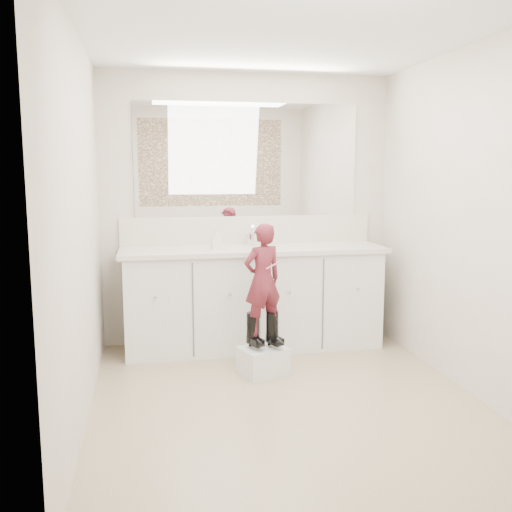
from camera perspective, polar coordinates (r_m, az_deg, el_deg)
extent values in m
plane|color=#847356|center=(4.00, 3.05, -14.26)|extent=(3.00, 3.00, 0.00)
plane|color=white|center=(3.78, 3.36, 21.53)|extent=(3.00, 3.00, 0.00)
plane|color=beige|center=(5.17, -0.84, 4.68)|extent=(2.60, 0.00, 2.60)
plane|color=beige|center=(2.29, 12.31, -0.49)|extent=(2.60, 0.00, 2.60)
plane|color=beige|center=(3.62, -17.24, 2.61)|extent=(0.00, 3.00, 3.00)
plane|color=beige|center=(4.21, 20.67, 3.24)|extent=(0.00, 3.00, 3.00)
cube|color=silver|center=(5.01, -0.27, -4.41)|extent=(2.20, 0.55, 0.85)
cube|color=beige|center=(4.92, -0.24, 0.62)|extent=(2.28, 0.58, 0.04)
cube|color=beige|center=(5.17, -0.80, 2.62)|extent=(2.28, 0.03, 0.25)
cube|color=white|center=(5.14, -0.82, 9.57)|extent=(2.00, 0.02, 1.00)
cube|color=#472819|center=(2.27, 12.58, 10.83)|extent=(2.00, 0.01, 1.20)
cylinder|color=silver|center=(5.07, -0.58, 1.65)|extent=(0.08, 0.08, 0.10)
imported|color=beige|center=(5.01, 1.33, 1.55)|extent=(0.13, 0.13, 0.10)
imported|color=silver|center=(4.84, -4.00, 1.73)|extent=(0.08, 0.09, 0.17)
cube|color=silver|center=(4.43, 0.70, -10.46)|extent=(0.40, 0.37, 0.21)
imported|color=#972E43|center=(4.29, 0.66, -2.39)|extent=(0.36, 0.29, 0.85)
cylinder|color=#E85A8E|center=(4.20, 1.82, -0.89)|extent=(0.13, 0.06, 0.06)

